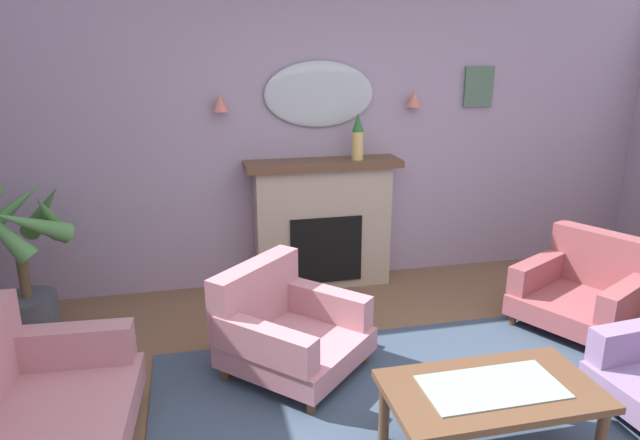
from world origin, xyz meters
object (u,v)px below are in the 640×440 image
at_px(fireplace, 323,225).
at_px(coffee_table, 491,397).
at_px(wall_mirror, 319,94).
at_px(wall_sconce_left, 220,103).
at_px(armchair_beside_couch, 285,327).
at_px(wall_sconce_right, 414,99).
at_px(mantel_vase_centre, 358,137).
at_px(framed_picture, 479,87).
at_px(potted_plant_tall_palm, 21,258).
at_px(armchair_in_corner, 585,288).

relative_size(fireplace, coffee_table, 1.24).
height_order(wall_mirror, coffee_table, wall_mirror).
bearing_deg(wall_sconce_left, armchair_beside_couch, -78.90).
height_order(wall_sconce_left, coffee_table, wall_sconce_left).
xyz_separation_m(wall_sconce_right, coffee_table, (-0.54, -2.56, -1.28)).
bearing_deg(fireplace, armchair_beside_couch, -113.37).
xyz_separation_m(wall_mirror, coffee_table, (0.31, -2.61, -1.33)).
height_order(mantel_vase_centre, framed_picture, framed_picture).
height_order(fireplace, potted_plant_tall_palm, potted_plant_tall_palm).
distance_m(wall_sconce_right, armchair_in_corner, 2.12).
xyz_separation_m(framed_picture, armchair_in_corner, (0.31, -1.37, -1.44)).
xyz_separation_m(wall_sconce_left, armchair_beside_couch, (0.28, -1.42, -1.35)).
xyz_separation_m(wall_sconce_left, wall_sconce_right, (1.70, 0.00, 0.00)).
distance_m(wall_sconce_left, armchair_beside_couch, 1.98).
relative_size(fireplace, mantel_vase_centre, 3.37).
relative_size(wall_sconce_left, framed_picture, 0.39).
bearing_deg(wall_sconce_right, armchair_in_corner, -53.80).
bearing_deg(armchair_in_corner, framed_picture, 102.79).
bearing_deg(mantel_vase_centre, fireplace, 174.61).
distance_m(wall_sconce_left, armchair_in_corner, 3.26).
bearing_deg(mantel_vase_centre, wall_sconce_right, 12.31).
xyz_separation_m(fireplace, wall_sconce_left, (-0.85, 0.09, 1.09)).
xyz_separation_m(wall_mirror, wall_sconce_left, (-0.85, -0.05, -0.05)).
bearing_deg(wall_sconce_left, framed_picture, 1.46).
distance_m(wall_sconce_left, coffee_table, 3.09).
bearing_deg(framed_picture, wall_sconce_right, -174.73).
bearing_deg(fireplace, framed_picture, 5.77).
height_order(framed_picture, potted_plant_tall_palm, framed_picture).
relative_size(fireplace, potted_plant_tall_palm, 1.11).
bearing_deg(fireplace, coffee_table, -82.76).
bearing_deg(framed_picture, potted_plant_tall_palm, -170.02).
distance_m(armchair_in_corner, potted_plant_tall_palm, 4.24).
height_order(fireplace, wall_sconce_left, wall_sconce_left).
xyz_separation_m(fireplace, mantel_vase_centre, (0.30, -0.03, 0.79)).
xyz_separation_m(fireplace, armchair_beside_couch, (-0.57, -1.32, -0.27)).
bearing_deg(coffee_table, wall_mirror, 96.85).
bearing_deg(coffee_table, fireplace, 97.24).
xyz_separation_m(mantel_vase_centre, wall_sconce_left, (-1.15, 0.12, 0.30)).
bearing_deg(armchair_beside_couch, mantel_vase_centre, 56.05).
bearing_deg(coffee_table, framed_picture, 65.62).
distance_m(fireplace, coffee_table, 2.49).
height_order(wall_sconce_left, armchair_beside_couch, wall_sconce_left).
xyz_separation_m(mantel_vase_centre, wall_mirror, (-0.30, 0.17, 0.35)).
distance_m(mantel_vase_centre, wall_mirror, 0.49).
height_order(wall_mirror, armchair_beside_couch, wall_mirror).
xyz_separation_m(wall_mirror, potted_plant_tall_palm, (-2.35, -0.67, -1.06)).
height_order(mantel_vase_centre, armchair_in_corner, mantel_vase_centre).
relative_size(mantel_vase_centre, framed_picture, 1.12).
height_order(framed_picture, coffee_table, framed_picture).
relative_size(fireplace, wall_mirror, 1.42).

